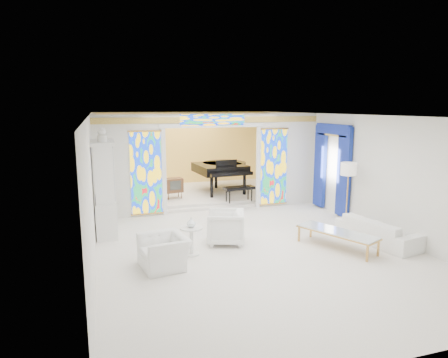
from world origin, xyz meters
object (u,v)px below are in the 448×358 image
object	(u,v)px
armchair_left	(164,252)
armchair_right	(225,227)
coffee_table	(337,232)
sofa	(378,231)
tv_console	(173,185)
china_cabinet	(105,189)
grand_piano	(223,168)

from	to	relation	value
armchair_left	armchair_right	world-z (taller)	armchair_right
coffee_table	sofa	bearing A→B (deg)	2.72
armchair_right	coffee_table	xyz separation A→B (m)	(2.32, -1.12, -0.01)
coffee_table	tv_console	bearing A→B (deg)	117.25
china_cabinet	sofa	xyz separation A→B (m)	(6.17, -2.71, -0.87)
grand_piano	tv_console	size ratio (longest dim) A/B	4.68
armchair_left	tv_console	distance (m)	5.42
coffee_table	tv_console	xyz separation A→B (m)	(-2.78, 5.40, 0.24)
coffee_table	grand_piano	size ratio (longest dim) A/B	0.61
china_cabinet	coffee_table	size ratio (longest dim) A/B	1.39
china_cabinet	coffee_table	world-z (taller)	china_cabinet
armchair_right	sofa	bearing A→B (deg)	92.20
coffee_table	grand_piano	world-z (taller)	grand_piano
armchair_left	grand_piano	bearing A→B (deg)	143.49
tv_console	armchair_right	bearing A→B (deg)	-93.71
armchair_left	sofa	bearing A→B (deg)	80.28
sofa	grand_piano	distance (m)	6.39
armchair_right	tv_console	bearing A→B (deg)	-154.55
armchair_right	grand_piano	size ratio (longest dim) A/B	0.27
coffee_table	grand_piano	bearing A→B (deg)	97.93
armchair_right	tv_console	xyz separation A→B (m)	(-0.46, 4.28, 0.23)
china_cabinet	armchair_right	distance (m)	3.24
china_cabinet	armchair_left	distance (m)	2.97
armchair_left	armchair_right	size ratio (longest dim) A/B	1.15
coffee_table	grand_piano	distance (m)	6.17
china_cabinet	armchair_right	bearing A→B (deg)	-31.46
china_cabinet	tv_console	bearing A→B (deg)	49.93
armchair_left	grand_piano	size ratio (longest dim) A/B	0.31
armchair_left	sofa	world-z (taller)	armchair_left
china_cabinet	grand_piano	distance (m)	5.32
sofa	grand_piano	world-z (taller)	grand_piano
coffee_table	armchair_right	bearing A→B (deg)	154.13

